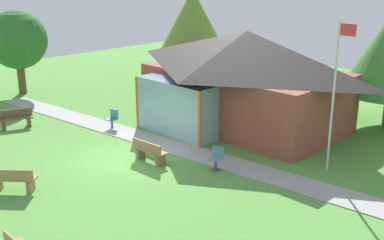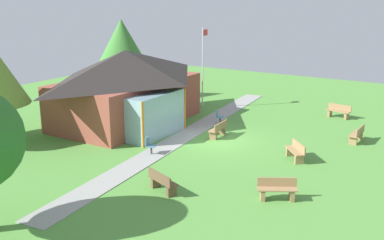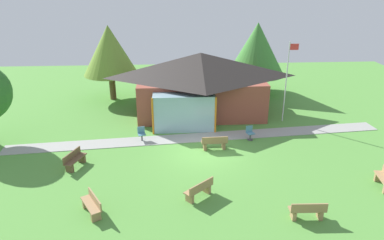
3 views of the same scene
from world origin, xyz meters
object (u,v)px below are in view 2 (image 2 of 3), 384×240
bench_front_center (296,152)px  flagpole (203,64)px  patio_chair_west (150,146)px  patio_chair_lawn_spare (219,117)px  bench_lawn_far_right (339,112)px  bench_front_left (277,190)px  bench_mid_left (162,182)px  bench_front_right (357,135)px  bench_rear_near_path (218,130)px  tree_behind_pavilion_right (122,49)px  pavilion (127,86)px

bench_front_center → flagpole: bearing=12.7°
bench_front_center → patio_chair_west: patio_chair_west is taller
patio_chair_lawn_spare → bench_lawn_far_right: bearing=116.5°
bench_front_left → bench_mid_left: size_ratio=0.98×
bench_lawn_far_right → bench_front_right: 5.01m
flagpole → bench_front_left: flagpole is taller
bench_rear_near_path → flagpole: bearing=35.3°
bench_front_center → tree_behind_pavilion_right: size_ratio=0.24×
patio_chair_lawn_spare → bench_mid_left: bearing=-0.1°
patio_chair_lawn_spare → patio_chair_west: bearing=-18.2°
bench_front_center → patio_chair_lawn_spare: (3.58, 6.05, 0.01)m
bench_rear_near_path → bench_lawn_far_right: size_ratio=0.98×
bench_lawn_far_right → bench_front_left: same height
pavilion → flagpole: (5.63, -1.91, 0.72)m
bench_lawn_far_right → patio_chair_lawn_spare: bearing=51.6°
bench_front_right → patio_chair_west: patio_chair_west is taller
bench_front_center → tree_behind_pavilion_right: bearing=27.8°
bench_rear_near_path → patio_chair_lawn_spare: 2.63m
bench_lawn_far_right → patio_chair_lawn_spare: patio_chair_lawn_spare is taller
flagpole → bench_front_center: (-6.50, -8.91, -2.62)m
flagpole → patio_chair_lawn_spare: flagpole is taller
bench_front_center → patio_chair_west: bearing=74.4°
bench_front_center → bench_rear_near_path: bearing=34.2°
bench_mid_left → tree_behind_pavilion_right: 17.58m
bench_lawn_far_right → bench_mid_left: same height
bench_lawn_far_right → patio_chair_lawn_spare: 7.78m
bench_mid_left → bench_front_left: bearing=43.1°
bench_rear_near_path → bench_front_right: 7.33m
bench_front_right → bench_front_left: bearing=176.0°
flagpole → tree_behind_pavilion_right: bearing=95.1°
bench_rear_near_path → bench_lawn_far_right: 8.82m
flagpole → bench_front_left: 15.04m
bench_front_right → bench_front_left: (-8.91, 0.94, 0.00)m
bench_rear_near_path → patio_chair_west: patio_chair_west is taller
flagpole → patio_chair_west: flagpole is taller
bench_rear_near_path → bench_front_right: same height
patio_chair_lawn_spare → pavilion: bearing=-76.5°
pavilion → patio_chair_west: size_ratio=11.33×
bench_rear_near_path → bench_front_center: bearing=-107.2°
bench_lawn_far_right → patio_chair_west: size_ratio=1.80×
bench_mid_left → tree_behind_pavilion_right: tree_behind_pavilion_right is taller
flagpole → patio_chair_west: 10.21m
patio_chair_west → tree_behind_pavilion_right: bearing=-148.4°
bench_rear_near_path → bench_mid_left: 7.71m
bench_front_left → tree_behind_pavilion_right: bearing=-62.4°
flagpole → bench_front_right: size_ratio=3.61×
patio_chair_west → tree_behind_pavilion_right: (8.94, 9.13, 3.32)m
flagpole → patio_chair_west: bearing=-164.6°
flagpole → bench_front_right: 11.27m
bench_front_right → bench_front_center: (-4.31, 1.83, 0.00)m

